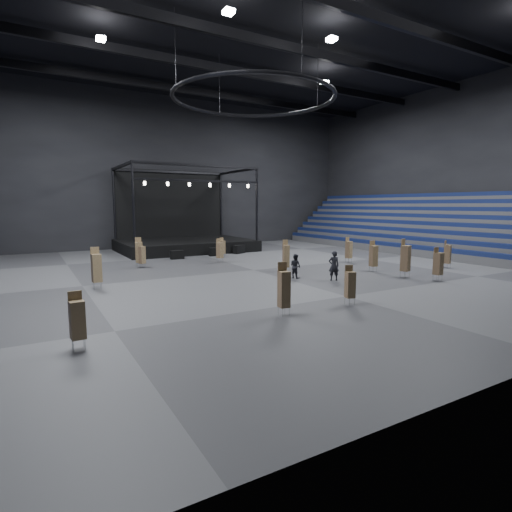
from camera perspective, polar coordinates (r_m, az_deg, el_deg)
floor at (r=31.45m, az=-0.32°, el=-2.02°), size 50.00×50.00×0.00m
ceiling at (r=33.60m, az=-0.35°, el=29.89°), size 50.00×42.00×0.20m
wall_back at (r=50.51m, az=-12.46°, el=11.58°), size 50.00×0.20×18.00m
wall_right at (r=48.69m, az=26.71°, el=11.15°), size 0.20×42.00×18.00m
bleachers_right at (r=46.96m, az=24.81°, el=2.53°), size 7.20×40.00×6.40m
stage at (r=45.99m, az=-10.40°, el=2.65°), size 14.00×10.00×9.20m
truss_ring at (r=32.02m, az=-0.34°, el=21.60°), size 12.30×12.30×5.15m
roof_girders at (r=33.30m, az=-0.34°, el=28.62°), size 49.00×30.35×0.70m
floodlights at (r=29.92m, az=4.03°, el=29.90°), size 28.60×16.60×0.25m
flight_case_left at (r=38.48m, az=-11.20°, el=0.18°), size 1.23×0.62×0.82m
flight_case_mid at (r=40.31m, az=-5.85°, el=0.61°), size 1.31×0.78×0.83m
flight_case_right at (r=42.21m, az=-2.44°, el=0.98°), size 1.49×1.15×0.89m
chair_stack_0 at (r=35.70m, az=25.67°, el=0.29°), size 0.61×0.61×2.25m
chair_stack_1 at (r=26.05m, az=-21.84°, el=-1.51°), size 0.57×0.57×2.57m
chair_stack_2 at (r=36.33m, az=13.11°, el=0.94°), size 0.53×0.53×2.26m
chair_stack_3 at (r=33.94m, az=-16.42°, el=0.57°), size 0.61×0.61×2.47m
chair_stack_4 at (r=31.91m, az=16.43°, el=0.07°), size 0.56×0.56×2.38m
chair_stack_5 at (r=30.49m, az=4.30°, el=0.05°), size 0.53×0.53×2.47m
chair_stack_6 at (r=33.70m, az=-15.99°, el=0.21°), size 0.57×0.57×2.11m
chair_stack_7 at (r=35.64m, az=-5.20°, el=0.90°), size 0.62×0.62×2.13m
chair_stack_8 at (r=38.84m, az=-4.83°, el=1.30°), size 0.48×0.48×1.95m
chair_stack_9 at (r=21.03m, az=13.28°, el=-3.92°), size 0.54×0.54×2.04m
chair_stack_10 at (r=29.56m, az=24.58°, el=-0.93°), size 0.53×0.53×2.27m
chair_stack_11 at (r=29.99m, az=20.56°, el=-0.22°), size 0.67×0.67×2.73m
chair_stack_12 at (r=18.50m, az=4.00°, el=-4.63°), size 0.53×0.53×2.49m
chair_stack_13 at (r=15.56m, az=-24.18°, el=-8.19°), size 0.52×0.52×2.09m
man_center at (r=27.52m, az=11.06°, el=-1.38°), size 0.86×0.73×2.01m
crew_member at (r=28.02m, az=5.65°, el=-1.45°), size 0.80×0.94×1.70m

